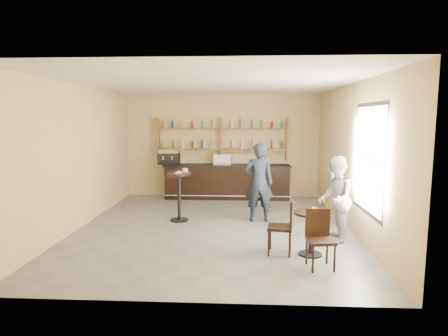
{
  "coord_description": "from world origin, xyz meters",
  "views": [
    {
      "loc": [
        0.67,
        -8.19,
        2.45
      ],
      "look_at": [
        0.2,
        0.8,
        1.25
      ],
      "focal_mm": 30.0,
      "sensor_mm": 36.0,
      "label": 1
    }
  ],
  "objects_px": {
    "pedestal_table": "(179,197)",
    "man_main": "(259,182)",
    "chair_west": "(280,227)",
    "chair_south": "(321,240)",
    "patron_second": "(335,199)",
    "espresso_machine": "(169,157)",
    "pastry_case": "(223,159)",
    "cafe_table": "(311,234)",
    "bar_counter": "(227,181)"
  },
  "relations": [
    {
      "from": "bar_counter",
      "to": "cafe_table",
      "type": "xyz_separation_m",
      "value": [
        1.72,
        -4.79,
        -0.12
      ]
    },
    {
      "from": "patron_second",
      "to": "chair_west",
      "type": "bearing_deg",
      "value": -46.99
    },
    {
      "from": "pastry_case",
      "to": "pedestal_table",
      "type": "relative_size",
      "value": 0.46
    },
    {
      "from": "espresso_machine",
      "to": "chair_south",
      "type": "height_order",
      "value": "espresso_machine"
    },
    {
      "from": "patron_second",
      "to": "cafe_table",
      "type": "bearing_deg",
      "value": -26.7
    },
    {
      "from": "espresso_machine",
      "to": "patron_second",
      "type": "height_order",
      "value": "patron_second"
    },
    {
      "from": "pedestal_table",
      "to": "chair_south",
      "type": "height_order",
      "value": "pedestal_table"
    },
    {
      "from": "bar_counter",
      "to": "man_main",
      "type": "relative_size",
      "value": 2.04
    },
    {
      "from": "pastry_case",
      "to": "chair_west",
      "type": "height_order",
      "value": "pastry_case"
    },
    {
      "from": "bar_counter",
      "to": "chair_west",
      "type": "height_order",
      "value": "bar_counter"
    },
    {
      "from": "cafe_table",
      "to": "espresso_machine",
      "type": "bearing_deg",
      "value": 126.27
    },
    {
      "from": "cafe_table",
      "to": "patron_second",
      "type": "distance_m",
      "value": 1.08
    },
    {
      "from": "cafe_table",
      "to": "chair_west",
      "type": "height_order",
      "value": "chair_west"
    },
    {
      "from": "pedestal_table",
      "to": "chair_west",
      "type": "relative_size",
      "value": 1.15
    },
    {
      "from": "bar_counter",
      "to": "espresso_machine",
      "type": "bearing_deg",
      "value": 180.0
    },
    {
      "from": "espresso_machine",
      "to": "pastry_case",
      "type": "xyz_separation_m",
      "value": [
        1.65,
        0.0,
        -0.06
      ]
    },
    {
      "from": "pastry_case",
      "to": "cafe_table",
      "type": "xyz_separation_m",
      "value": [
        1.86,
        -4.79,
        -0.8
      ]
    },
    {
      "from": "chair_west",
      "to": "chair_south",
      "type": "relative_size",
      "value": 1.05
    },
    {
      "from": "man_main",
      "to": "bar_counter",
      "type": "bearing_deg",
      "value": -73.39
    },
    {
      "from": "espresso_machine",
      "to": "pedestal_table",
      "type": "relative_size",
      "value": 0.53
    },
    {
      "from": "cafe_table",
      "to": "patron_second",
      "type": "height_order",
      "value": "patron_second"
    },
    {
      "from": "bar_counter",
      "to": "patron_second",
      "type": "xyz_separation_m",
      "value": [
        2.31,
        -4.01,
        0.34
      ]
    },
    {
      "from": "cafe_table",
      "to": "chair_south",
      "type": "height_order",
      "value": "chair_south"
    },
    {
      "from": "chair_south",
      "to": "bar_counter",
      "type": "bearing_deg",
      "value": 101.29
    },
    {
      "from": "bar_counter",
      "to": "pedestal_table",
      "type": "bearing_deg",
      "value": -111.34
    },
    {
      "from": "bar_counter",
      "to": "chair_south",
      "type": "height_order",
      "value": "bar_counter"
    },
    {
      "from": "chair_south",
      "to": "pastry_case",
      "type": "bearing_deg",
      "value": 102.62
    },
    {
      "from": "espresso_machine",
      "to": "man_main",
      "type": "distance_m",
      "value": 3.71
    },
    {
      "from": "pedestal_table",
      "to": "chair_south",
      "type": "distance_m",
      "value": 3.92
    },
    {
      "from": "bar_counter",
      "to": "pedestal_table",
      "type": "relative_size",
      "value": 3.32
    },
    {
      "from": "pedestal_table",
      "to": "man_main",
      "type": "xyz_separation_m",
      "value": [
        1.9,
        0.07,
        0.36
      ]
    },
    {
      "from": "pedestal_table",
      "to": "patron_second",
      "type": "relative_size",
      "value": 0.67
    },
    {
      "from": "chair_south",
      "to": "patron_second",
      "type": "xyz_separation_m",
      "value": [
        0.54,
        1.37,
        0.38
      ]
    },
    {
      "from": "cafe_table",
      "to": "man_main",
      "type": "bearing_deg",
      "value": 111.1
    },
    {
      "from": "chair_west",
      "to": "chair_south",
      "type": "bearing_deg",
      "value": 50.96
    },
    {
      "from": "bar_counter",
      "to": "chair_west",
      "type": "relative_size",
      "value": 3.83
    },
    {
      "from": "bar_counter",
      "to": "espresso_machine",
      "type": "distance_m",
      "value": 1.94
    },
    {
      "from": "cafe_table",
      "to": "chair_south",
      "type": "distance_m",
      "value": 0.61
    },
    {
      "from": "pastry_case",
      "to": "chair_south",
      "type": "height_order",
      "value": "pastry_case"
    },
    {
      "from": "chair_west",
      "to": "chair_south",
      "type": "height_order",
      "value": "chair_west"
    },
    {
      "from": "pedestal_table",
      "to": "man_main",
      "type": "relative_size",
      "value": 0.61
    },
    {
      "from": "chair_south",
      "to": "chair_west",
      "type": "bearing_deg",
      "value": 125.81
    },
    {
      "from": "pedestal_table",
      "to": "cafe_table",
      "type": "distance_m",
      "value": 3.49
    },
    {
      "from": "bar_counter",
      "to": "pastry_case",
      "type": "relative_size",
      "value": 7.21
    },
    {
      "from": "chair_west",
      "to": "bar_counter",
      "type": "bearing_deg",
      "value": -157.87
    },
    {
      "from": "pedestal_table",
      "to": "man_main",
      "type": "distance_m",
      "value": 1.93
    },
    {
      "from": "espresso_machine",
      "to": "bar_counter",
      "type": "bearing_deg",
      "value": 2.86
    },
    {
      "from": "pastry_case",
      "to": "cafe_table",
      "type": "height_order",
      "value": "pastry_case"
    },
    {
      "from": "pedestal_table",
      "to": "chair_west",
      "type": "distance_m",
      "value": 3.04
    },
    {
      "from": "espresso_machine",
      "to": "patron_second",
      "type": "relative_size",
      "value": 0.36
    }
  ]
}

